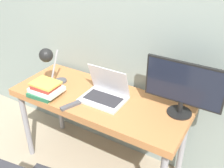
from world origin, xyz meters
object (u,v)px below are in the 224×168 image
desk_lamp (48,59)px  book_stack (45,89)px  laptop (105,93)px  monitor (184,86)px

desk_lamp → book_stack: size_ratio=1.40×
laptop → desk_lamp: size_ratio=0.95×
monitor → desk_lamp: size_ratio=1.54×
monitor → desk_lamp: monitor is taller
laptop → desk_lamp: bearing=-169.6°
desk_lamp → book_stack: (0.04, -0.12, -0.21)m
laptop → monitor: size_ratio=0.62×
book_stack → laptop: bearing=24.8°
laptop → desk_lamp: desk_lamp is taller
monitor → book_stack: 1.08m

